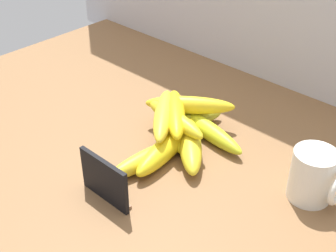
{
  "coord_description": "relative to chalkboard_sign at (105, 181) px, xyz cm",
  "views": [
    {
      "loc": [
        58.01,
        -53.06,
        57.64
      ],
      "look_at": [
        7.33,
        0.89,
        8.0
      ],
      "focal_mm": 49.48,
      "sensor_mm": 36.0,
      "label": 1
    }
  ],
  "objects": [
    {
      "name": "chalkboard_sign",
      "position": [
        0.0,
        0.0,
        0.0
      ],
      "size": [
        11.0,
        1.8,
        8.4
      ],
      "color": "black",
      "rests_on": "counter_top"
    },
    {
      "name": "banana_4",
      "position": [
        -3.96,
        26.03,
        -2.16
      ],
      "size": [
        8.63,
        15.81,
        3.4
      ],
      "primitive_type": "ellipsoid",
      "rotation": [
        0.0,
        0.0,
        4.36
      ],
      "color": "gold",
      "rests_on": "counter_top"
    },
    {
      "name": "banana_5",
      "position": [
        0.53,
        26.16,
        -2.03
      ],
      "size": [
        21.16,
        7.39,
        3.66
      ],
      "primitive_type": "ellipsoid",
      "rotation": [
        0.0,
        0.0,
        6.1
      ],
      "color": "gold",
      "rests_on": "counter_top"
    },
    {
      "name": "banana_8",
      "position": [
        -3.97,
        21.86,
        1.64
      ],
      "size": [
        14.9,
        15.06,
        3.78
      ],
      "primitive_type": "ellipsoid",
      "rotation": [
        0.0,
        0.0,
        5.49
      ],
      "color": "yellow",
      "rests_on": "banana_3"
    },
    {
      "name": "banana_3",
      "position": [
        -4.11,
        21.27,
        -2.05
      ],
      "size": [
        16.22,
        11.96,
        3.61
      ],
      "primitive_type": "ellipsoid",
      "rotation": [
        0.0,
        0.0,
        5.73
      ],
      "color": "yellow",
      "rests_on": "counter_top"
    },
    {
      "name": "banana_1",
      "position": [
        2.06,
        19.5,
        -1.7
      ],
      "size": [
        15.69,
        15.91,
        4.32
      ],
      "primitive_type": "ellipsoid",
      "rotation": [
        0.0,
        0.0,
        5.49
      ],
      "color": "yellow",
      "rests_on": "counter_top"
    },
    {
      "name": "banana_9",
      "position": [
        -4.28,
        26.64,
        1.37
      ],
      "size": [
        16.87,
        14.21,
        3.66
      ],
      "primitive_type": "ellipsoid",
      "rotation": [
        0.0,
        0.0,
        3.8
      ],
      "color": "yellow",
      "rests_on": "banana_4"
    },
    {
      "name": "banana_6",
      "position": [
        -5.44,
        19.94,
        1.57
      ],
      "size": [
        14.48,
        16.85,
        3.64
      ],
      "primitive_type": "ellipsoid",
      "rotation": [
        0.0,
        0.0,
        5.39
      ],
      "color": "yellow",
      "rests_on": "banana_3"
    },
    {
      "name": "banana_2",
      "position": [
        -0.62,
        15.69,
        -1.76
      ],
      "size": [
        7.98,
        19.92,
        4.19
      ],
      "primitive_type": "ellipsoid",
      "rotation": [
        0.0,
        0.0,
        4.91
      ],
      "color": "yellow",
      "rests_on": "counter_top"
    },
    {
      "name": "coffee_mug",
      "position": [
        25.22,
        24.26,
        0.8
      ],
      "size": [
        8.95,
        7.45,
        9.31
      ],
      "color": "white",
      "rests_on": "counter_top"
    },
    {
      "name": "banana_7",
      "position": [
        -2.92,
        20.55,
        1.41
      ],
      "size": [
        16.65,
        5.8,
        3.33
      ],
      "primitive_type": "ellipsoid",
      "rotation": [
        0.0,
        0.0,
        6.13
      ],
      "color": "yellow",
      "rests_on": "banana_3"
    },
    {
      "name": "banana_0",
      "position": [
        -1.32,
        10.85,
        -2.13
      ],
      "size": [
        5.21,
        17.73,
        3.46
      ],
      "primitive_type": "ellipsoid",
      "rotation": [
        0.0,
        0.0,
        1.47
      ],
      "color": "yellow",
      "rests_on": "counter_top"
    },
    {
      "name": "counter_top",
      "position": [
        -9.84,
        17.25,
        -5.36
      ],
      "size": [
        110.0,
        76.0,
        3.0
      ],
      "primitive_type": "cube",
      "color": "brown",
      "rests_on": "ground"
    }
  ]
}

